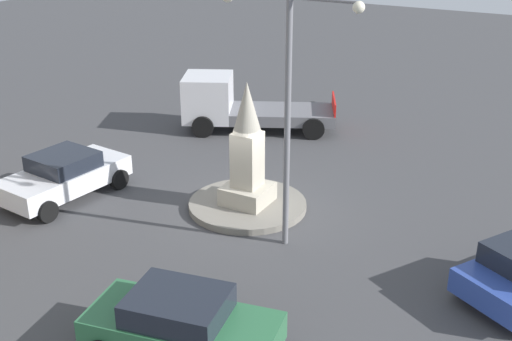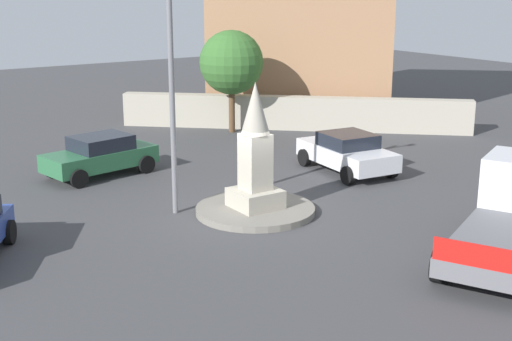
{
  "view_description": "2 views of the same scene",
  "coord_description": "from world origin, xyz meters",
  "views": [
    {
      "loc": [
        8.65,
        -15.03,
        8.59
      ],
      "look_at": [
        0.6,
        -0.55,
        1.55
      ],
      "focal_mm": 45.16,
      "sensor_mm": 36.0,
      "label": 1
    },
    {
      "loc": [
        10.96,
        16.37,
        6.62
      ],
      "look_at": [
        0.49,
        0.76,
        1.55
      ],
      "focal_mm": 49.3,
      "sensor_mm": 36.0,
      "label": 2
    }
  ],
  "objects": [
    {
      "name": "stone_boundary_wall",
      "position": [
        -8.25,
        -9.14,
        0.76
      ],
      "size": [
        12.39,
        11.28,
        1.53
      ],
      "primitive_type": "cube",
      "rotation": [
        0.0,
        0.0,
        5.55
      ],
      "color": "#B2AA99",
      "rests_on": "ground"
    },
    {
      "name": "ground_plane",
      "position": [
        0.0,
        0.0,
        0.0
      ],
      "size": [
        80.0,
        80.0,
        0.0
      ],
      "primitive_type": "plane",
      "color": "#424244"
    },
    {
      "name": "traffic_island",
      "position": [
        0.0,
        0.0,
        0.1
      ],
      "size": [
        3.53,
        3.53,
        0.19
      ],
      "primitive_type": "cylinder",
      "color": "gray",
      "rests_on": "ground"
    },
    {
      "name": "streetlamp",
      "position": [
        1.94,
        -1.35,
        4.28
      ],
      "size": [
        3.65,
        0.28,
        7.01
      ],
      "color": "slate",
      "rests_on": "ground"
    },
    {
      "name": "car_white_near_island",
      "position": [
        -5.32,
        -2.06,
        0.73
      ],
      "size": [
        2.38,
        4.16,
        1.42
      ],
      "color": "silver",
      "rests_on": "ground"
    },
    {
      "name": "tree_near_wall",
      "position": [
        -5.57,
        -10.22,
        3.14
      ],
      "size": [
        2.85,
        2.85,
        4.57
      ],
      "color": "brown",
      "rests_on": "ground"
    },
    {
      "name": "car_green_parked_right",
      "position": [
        2.2,
        -6.49,
        0.75
      ],
      "size": [
        4.12,
        2.46,
        1.43
      ],
      "color": "#2D6B42",
      "rests_on": "ground"
    },
    {
      "name": "monument",
      "position": [
        0.0,
        0.0,
        1.78
      ],
      "size": [
        1.31,
        1.31,
        3.7
      ],
      "color": "#B2AA99",
      "rests_on": "traffic_island"
    }
  ]
}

